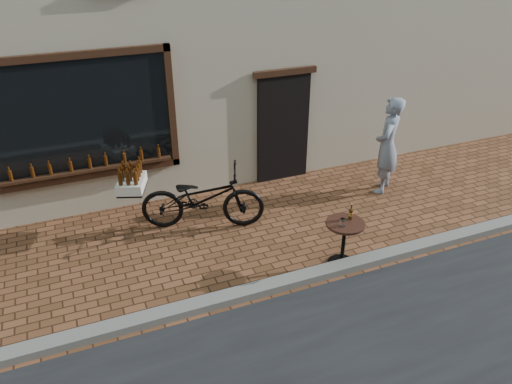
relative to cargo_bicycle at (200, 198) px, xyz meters
name	(u,v)px	position (x,y,z in m)	size (l,w,h in m)	color
ground	(262,301)	(0.22, -2.27, -0.57)	(90.00, 90.00, 0.00)	#56311C
kerb	(257,290)	(0.22, -2.07, -0.51)	(90.00, 0.25, 0.12)	slate
cargo_bicycle	(200,198)	(0.00, 0.00, 0.00)	(2.55, 1.48, 1.20)	black
bistro_table	(344,235)	(1.73, -1.92, -0.02)	(0.60, 0.60, 1.03)	black
pedestrian	(387,146)	(3.77, -0.07, 0.39)	(0.70, 0.46, 1.93)	gray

